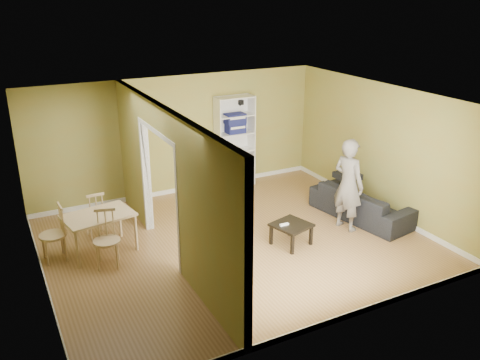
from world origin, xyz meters
name	(u,v)px	position (x,y,z in m)	size (l,w,h in m)	color
room_shell	(235,175)	(0.00, 0.00, 1.30)	(6.50, 6.50, 6.50)	#9B7447
partition	(169,186)	(-1.20, 0.00, 1.30)	(0.22, 5.50, 2.60)	#8E9349
wall_speaker	(241,102)	(1.50, 2.69, 1.90)	(0.10, 0.10, 0.10)	black
sofa	(362,199)	(2.70, -0.19, 0.40)	(0.91, 2.12, 0.81)	black
person	(349,177)	(2.14, -0.43, 1.04)	(0.59, 0.75, 2.07)	slate
bookshelf	(234,141)	(1.27, 2.61, 1.04)	(0.88, 0.38, 2.08)	white
paper_box_navy_a	(234,163)	(1.24, 2.56, 0.56)	(0.46, 0.30, 0.23)	navy
paper_box_navy_b	(235,128)	(1.29, 2.56, 1.36)	(0.42, 0.27, 0.21)	navy
paper_box_navy_c	(235,118)	(1.28, 2.56, 1.60)	(0.44, 0.29, 0.23)	navy
coffee_table	(291,227)	(0.85, -0.53, 0.34)	(0.60, 0.60, 0.40)	black
game_controller	(284,225)	(0.71, -0.51, 0.42)	(0.17, 0.04, 0.03)	white
dining_table	(98,219)	(-2.22, 0.76, 0.63)	(1.13, 0.75, 0.71)	#C4B784
chair_left	(53,234)	(-2.98, 0.83, 0.48)	(0.44, 0.44, 0.97)	tan
chair_near	(107,239)	(-2.23, 0.22, 0.48)	(0.44, 0.44, 0.96)	tan
chair_far	(95,214)	(-2.16, 1.40, 0.45)	(0.41, 0.41, 0.90)	tan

